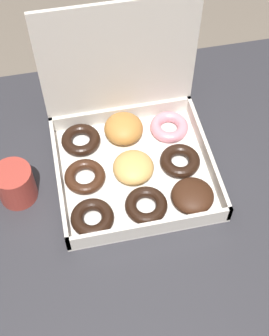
{
  "coord_description": "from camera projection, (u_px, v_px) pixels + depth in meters",
  "views": [
    {
      "loc": [
        -0.12,
        -0.52,
        1.55
      ],
      "look_at": [
        -0.01,
        0.02,
        0.76
      ],
      "focal_mm": 50.0,
      "sensor_mm": 36.0,
      "label": 1
    }
  ],
  "objects": [
    {
      "name": "ground_plane",
      "position": [
        139.0,
        301.0,
        1.58
      ],
      "size": [
        8.0,
        8.0,
        0.0
      ],
      "primitive_type": "plane",
      "color": "#6B6054"
    },
    {
      "name": "coffee_mug",
      "position": [
        15.0,
        184.0,
        0.92
      ],
      "size": [
        0.08,
        0.08,
        0.08
      ],
      "color": "#A3382D",
      "rests_on": "dining_table"
    },
    {
      "name": "donut_box",
      "position": [
        132.0,
        147.0,
        0.96
      ],
      "size": [
        0.32,
        0.31,
        0.31
      ],
      "color": "silver",
      "rests_on": "dining_table"
    },
    {
      "name": "dining_table",
      "position": [
        141.0,
        207.0,
        1.06
      ],
      "size": [
        1.14,
        0.74,
        0.74
      ],
      "color": "#2D2D33",
      "rests_on": "ground_plane"
    }
  ]
}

